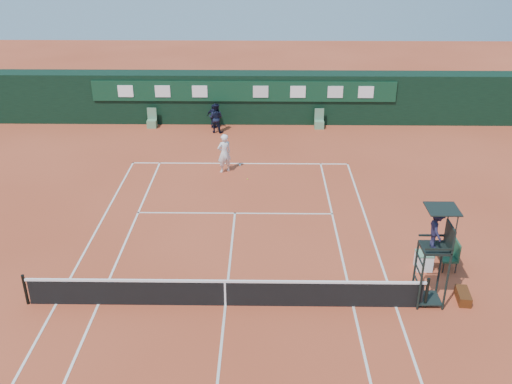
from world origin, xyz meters
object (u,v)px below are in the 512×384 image
umpire_chair (436,236)px  cooler (424,261)px  player (224,153)px  player_bench (450,250)px  tennis_net (225,292)px

umpire_chair → cooler: size_ratio=5.30×
cooler → player: (-7.62, 8.56, 0.65)m
cooler → player_bench: bearing=15.9°
tennis_net → umpire_chair: size_ratio=3.77×
tennis_net → cooler: (6.90, 2.27, -0.18)m
player_bench → player: 11.94m
player → player_bench: bearing=106.1°
umpire_chair → player_bench: umpire_chair is taller
player → umpire_chair: bearing=94.6°
player_bench → cooler: (-0.96, -0.27, -0.27)m
tennis_net → umpire_chair: bearing=2.5°
tennis_net → cooler: size_ratio=20.00×
umpire_chair → player_bench: (1.34, 2.26, -1.86)m
tennis_net → cooler: tennis_net is taller
player_bench → player: (-8.58, 8.29, 0.38)m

